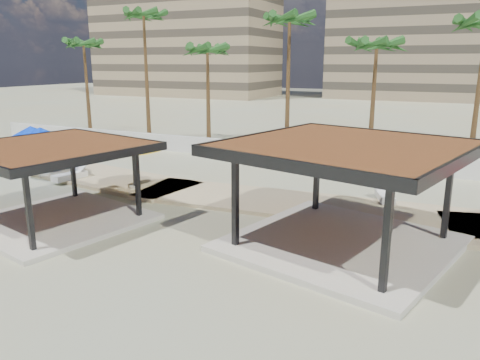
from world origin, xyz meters
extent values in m
plane|color=tan|center=(0.00, 0.00, 0.00)|extent=(200.00, 200.00, 0.00)
cube|color=#C6B284|center=(-12.00, 7.50, 0.06)|extent=(16.40, 6.19, 0.24)
cube|color=#C6B284|center=(2.00, 7.00, 0.06)|extent=(16.24, 5.11, 0.24)
cube|color=silver|center=(0.00, 16.00, 0.60)|extent=(56.00, 0.30, 1.20)
cube|color=#937F60|center=(-42.00, 68.00, 15.00)|extent=(34.00, 16.00, 30.00)
cube|color=#847259|center=(4.00, 78.00, 14.00)|extent=(38.00, 16.00, 28.00)
cube|color=beige|center=(4.92, 3.10, 0.11)|extent=(8.67, 8.67, 0.22)
cube|color=black|center=(1.63, 1.13, 1.84)|extent=(0.24, 0.24, 3.25)
cube|color=black|center=(2.96, 6.38, 1.84)|extent=(0.24, 0.24, 3.25)
cube|color=black|center=(6.88, -0.19, 1.84)|extent=(0.24, 0.24, 3.25)
cube|color=black|center=(8.20, 5.06, 1.84)|extent=(0.24, 0.24, 3.25)
cube|color=brown|center=(4.92, 3.10, 3.62)|extent=(8.94, 8.94, 0.30)
cube|color=black|center=(4.02, -0.47, 3.62)|extent=(7.27, 1.95, 0.37)
cube|color=black|center=(5.82, 6.66, 3.62)|extent=(7.27, 1.95, 0.37)
cube|color=black|center=(1.35, 4.00, 3.62)|extent=(1.95, 7.27, 0.37)
cube|color=black|center=(8.49, 2.20, 3.62)|extent=(1.95, 7.27, 0.37)
cube|color=beige|center=(-6.28, 0.56, 0.09)|extent=(7.36, 7.36, 0.19)
cube|color=black|center=(-8.07, 3.35, 1.59)|extent=(0.20, 0.20, 2.81)
cube|color=black|center=(-4.49, -2.23, 1.59)|extent=(0.20, 0.20, 2.81)
cube|color=black|center=(-3.49, 2.35, 1.59)|extent=(0.20, 0.20, 2.81)
cube|color=brown|center=(-6.28, 0.56, 3.13)|extent=(7.59, 7.59, 0.26)
cube|color=black|center=(-5.60, 3.67, 3.13)|extent=(6.34, 1.49, 0.32)
cube|color=black|center=(-9.39, 1.24, 3.13)|extent=(1.49, 6.34, 0.32)
cube|color=black|center=(-3.16, -0.12, 3.13)|extent=(1.49, 6.34, 0.32)
cylinder|color=beige|center=(-12.80, 5.80, 0.24)|extent=(0.53, 0.53, 0.13)
cylinder|color=#262628|center=(-12.80, 5.80, 1.46)|extent=(0.07, 0.07, 2.56)
cone|color=#0334E3|center=(-12.80, 5.80, 2.55)|extent=(3.13, 3.13, 0.75)
cylinder|color=beige|center=(-6.45, 5.80, 0.24)|extent=(0.52, 0.52, 0.12)
cylinder|color=#262628|center=(-6.45, 5.80, 1.43)|extent=(0.07, 0.07, 2.49)
cone|color=gold|center=(-6.45, 5.80, 2.50)|extent=(3.68, 3.68, 0.73)
cylinder|color=beige|center=(-13.52, 5.80, 0.24)|extent=(0.54, 0.54, 0.13)
cylinder|color=#262628|center=(-13.52, 5.80, 1.47)|extent=(0.08, 0.08, 2.58)
cone|color=#0334E3|center=(-13.52, 5.80, 2.58)|extent=(3.82, 3.82, 0.75)
cube|color=silver|center=(-10.88, 5.80, 0.31)|extent=(0.99, 2.01, 0.27)
cube|color=silver|center=(-10.88, 5.80, 0.48)|extent=(0.99, 2.01, 0.06)
cube|color=silver|center=(-10.75, 6.54, 0.71)|extent=(0.74, 0.76, 0.49)
cube|color=silver|center=(5.47, 9.20, 0.30)|extent=(1.21, 1.87, 0.25)
cube|color=silver|center=(5.47, 9.20, 0.45)|extent=(1.21, 1.87, 0.05)
cube|color=silver|center=(5.22, 9.84, 0.67)|extent=(0.76, 0.78, 0.45)
cone|color=brown|center=(-21.00, 18.30, 4.05)|extent=(0.36, 0.36, 8.10)
ellipsoid|color=#20531D|center=(-21.00, 18.30, 7.85)|extent=(3.00, 3.00, 1.80)
cone|color=brown|center=(-15.00, 18.70, 5.09)|extent=(0.36, 0.36, 10.18)
ellipsoid|color=#20531D|center=(-15.00, 18.70, 9.93)|extent=(3.00, 3.00, 1.80)
cone|color=brown|center=(-9.00, 18.10, 3.74)|extent=(0.36, 0.36, 7.48)
ellipsoid|color=#20531D|center=(-9.00, 18.10, 7.23)|extent=(3.00, 3.00, 1.80)
cone|color=brown|center=(-3.00, 18.90, 4.71)|extent=(0.36, 0.36, 9.41)
ellipsoid|color=#20531D|center=(-3.00, 18.90, 9.16)|extent=(3.00, 3.00, 1.80)
cone|color=brown|center=(3.00, 18.40, 3.84)|extent=(0.36, 0.36, 7.68)
ellipsoid|color=#20531D|center=(3.00, 18.40, 7.43)|extent=(3.00, 3.00, 1.80)
cone|color=brown|center=(9.00, 18.60, 4.39)|extent=(0.36, 0.36, 8.79)
camera|label=1|loc=(8.46, -12.68, 6.47)|focal=35.00mm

